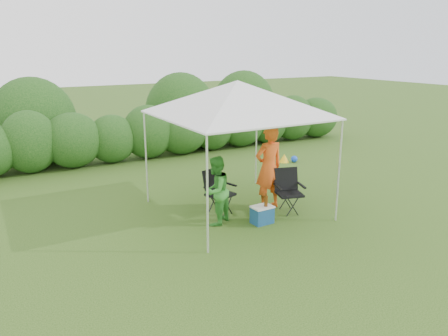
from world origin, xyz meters
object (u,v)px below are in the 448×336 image
chair_left (217,188)px  cooler (262,215)px  chair_right (288,188)px  man (269,167)px  canopy (238,98)px  woman (216,191)px

chair_left → cooler: chair_left is taller
chair_right → cooler: chair_right is taller
man → cooler: (-0.63, -0.69, -0.75)m
chair_right → chair_left: size_ratio=1.00×
chair_right → cooler: (-0.88, -0.31, -0.35)m
canopy → chair_right: 2.23m
canopy → chair_left: 1.97m
canopy → man: canopy is taller
canopy → cooler: canopy is taller
man → cooler: 1.20m
man → chair_right: bearing=124.3°
chair_right → man: man is taller
chair_right → chair_left: chair_left is taller
man → canopy: bearing=-12.4°
canopy → chair_right: (0.97, -0.56, -1.93)m
man → cooler: bearing=48.8°
man → cooler: size_ratio=4.16×
woman → chair_right: bearing=144.0°
chair_left → man: (1.11, -0.32, 0.39)m
man → woman: 1.50m
chair_right → chair_left: bearing=169.4°
canopy → woman: 1.96m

